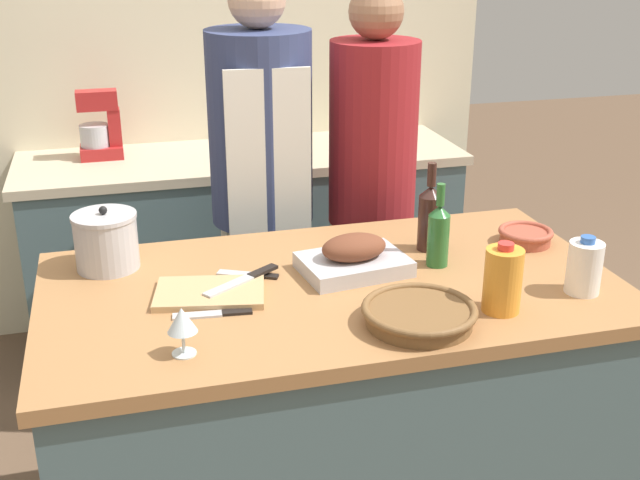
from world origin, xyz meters
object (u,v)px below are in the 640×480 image
(knife_chef, at_px, (245,279))
(condiment_bottle_short, at_px, (372,133))
(knife_bread, at_px, (216,314))
(stand_mixer, at_px, (100,130))
(juice_jug, at_px, (503,280))
(wine_glass_left, at_px, (182,321))
(cutting_board, at_px, (210,293))
(person_cook_guest, at_px, (372,189))
(roasting_pan, at_px, (354,258))
(wicker_basket, at_px, (419,314))
(milk_jug, at_px, (584,267))
(wine_bottle_green, at_px, (430,216))
(mixing_bowl, at_px, (525,235))
(condiment_bottle_tall, at_px, (303,124))
(knife_paring, at_px, (250,275))
(wine_bottle_dark, at_px, (438,234))
(stock_pot, at_px, (106,241))
(person_cook_aproned, at_px, (262,188))

(knife_chef, relative_size, condiment_bottle_short, 1.16)
(knife_bread, height_order, stand_mixer, stand_mixer)
(juice_jug, relative_size, wine_glass_left, 1.57)
(cutting_board, height_order, person_cook_guest, person_cook_guest)
(wine_glass_left, distance_m, person_cook_guest, 1.33)
(roasting_pan, relative_size, wicker_basket, 1.10)
(milk_jug, bearing_deg, cutting_board, 166.44)
(wicker_basket, xyz_separation_m, stand_mixer, (-0.74, 1.85, 0.07))
(wine_bottle_green, height_order, stand_mixer, wine_bottle_green)
(wicker_basket, xyz_separation_m, juice_jug, (0.23, 0.02, 0.06))
(wine_glass_left, xyz_separation_m, knife_bread, (0.10, 0.18, -0.08))
(mixing_bowl, relative_size, person_cook_guest, 0.10)
(stand_mixer, xyz_separation_m, condiment_bottle_tall, (0.89, -0.02, -0.02))
(stand_mixer, distance_m, condiment_bottle_tall, 0.89)
(stand_mixer, relative_size, person_cook_guest, 0.18)
(person_cook_guest, bearing_deg, knife_bread, -151.09)
(knife_paring, height_order, condiment_bottle_tall, condiment_bottle_tall)
(stand_mixer, relative_size, condiment_bottle_short, 1.47)
(condiment_bottle_short, bearing_deg, stand_mixer, 167.94)
(mixing_bowl, distance_m, wine_bottle_dark, 0.35)
(milk_jug, bearing_deg, stock_pot, 157.91)
(stock_pot, bearing_deg, knife_chef, -32.31)
(knife_bread, bearing_deg, knife_chef, 56.26)
(stock_pot, xyz_separation_m, wine_bottle_green, (0.95, -0.11, 0.03))
(mixing_bowl, relative_size, juice_jug, 0.90)
(wine_glass_left, relative_size, person_cook_aproned, 0.07)
(knife_paring, bearing_deg, stock_pot, 156.92)
(stand_mixer, bearing_deg, stock_pot, -89.99)
(milk_jug, xyz_separation_m, condiment_bottle_short, (-0.08, 1.55, -0.00))
(person_cook_aproned, bearing_deg, knife_chef, -102.64)
(milk_jug, xyz_separation_m, stand_mixer, (-1.23, 1.79, 0.02))
(wicker_basket, bearing_deg, knife_bread, 159.53)
(wicker_basket, distance_m, juice_jug, 0.24)
(milk_jug, height_order, condiment_bottle_short, condiment_bottle_short)
(condiment_bottle_short, xyz_separation_m, person_cook_guest, (-0.18, -0.55, -0.07))
(wine_bottle_dark, distance_m, stand_mixer, 1.78)
(mixing_bowl, height_order, wine_glass_left, wine_glass_left)
(milk_jug, height_order, person_cook_aproned, person_cook_aproned)
(knife_chef, relative_size, stand_mixer, 0.79)
(person_cook_aproned, height_order, person_cook_guest, person_cook_aproned)
(knife_chef, distance_m, condiment_bottle_tall, 1.59)
(roasting_pan, relative_size, person_cook_aproned, 0.19)
(juice_jug, bearing_deg, wine_bottle_dark, 97.79)
(wine_bottle_green, bearing_deg, juice_jug, -87.08)
(cutting_board, height_order, condiment_bottle_short, condiment_bottle_short)
(mixing_bowl, distance_m, person_cook_aproned, 0.98)
(juice_jug, bearing_deg, cutting_board, 158.62)
(stock_pot, xyz_separation_m, knife_chef, (0.36, -0.23, -0.06))
(wine_bottle_green, xyz_separation_m, knife_chef, (-0.59, -0.12, -0.09))
(juice_jug, relative_size, stand_mixer, 0.64)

